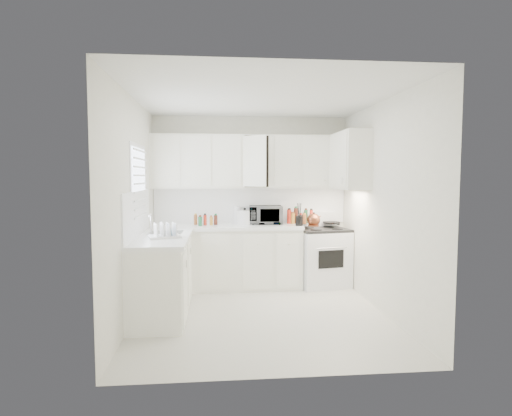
{
  "coord_description": "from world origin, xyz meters",
  "views": [
    {
      "loc": [
        -0.52,
        -4.92,
        1.67
      ],
      "look_at": [
        0.0,
        0.7,
        1.25
      ],
      "focal_mm": 29.28,
      "sensor_mm": 36.0,
      "label": 1
    }
  ],
  "objects": [
    {
      "name": "backsplash_left",
      "position": [
        -1.49,
        0.2,
        1.23
      ],
      "size": [
        0.02,
        1.6,
        0.55
      ],
      "primitive_type": "cube",
      "color": "white",
      "rests_on": "wall_left"
    },
    {
      "name": "wall_left",
      "position": [
        -1.5,
        0.0,
        1.3
      ],
      "size": [
        0.0,
        3.2,
        3.2
      ],
      "primitive_type": "plane",
      "rotation": [
        1.57,
        0.0,
        1.57
      ],
      "color": "white",
      "rests_on": "ground"
    },
    {
      "name": "wall_right",
      "position": [
        1.5,
        0.0,
        1.3
      ],
      "size": [
        0.0,
        3.2,
        3.2
      ],
      "primitive_type": "plane",
      "rotation": [
        1.57,
        0.0,
        -1.57
      ],
      "color": "white",
      "rests_on": "ground"
    },
    {
      "name": "countertop_left",
      "position": [
        -1.19,
        0.2,
        0.93
      ],
      "size": [
        0.64,
        1.62,
        0.05
      ],
      "primitive_type": "cube",
      "color": "white",
      "rests_on": "lower_cabinets_left"
    },
    {
      "name": "sauce_right_3",
      "position": [
        0.74,
        1.4,
        1.05
      ],
      "size": [
        0.06,
        0.06,
        0.19
      ],
      "primitive_type": "cylinder",
      "color": "black",
      "rests_on": "countertop_back"
    },
    {
      "name": "backsplash_back",
      "position": [
        0.0,
        1.59,
        1.23
      ],
      "size": [
        2.98,
        0.02,
        0.55
      ],
      "primitive_type": "cube",
      "color": "white",
      "rests_on": "wall_back"
    },
    {
      "name": "wall_front",
      "position": [
        0.0,
        -1.6,
        1.3
      ],
      "size": [
        3.0,
        0.0,
        3.0
      ],
      "primitive_type": "plane",
      "rotation": [
        -1.57,
        0.0,
        0.0
      ],
      "color": "white",
      "rests_on": "ground"
    },
    {
      "name": "sauce_right_1",
      "position": [
        0.64,
        1.4,
        1.05
      ],
      "size": [
        0.06,
        0.06,
        0.19
      ],
      "primitive_type": "cylinder",
      "color": "#C8872F",
      "rests_on": "countertop_back"
    },
    {
      "name": "sauce_right_4",
      "position": [
        0.8,
        1.46,
        1.05
      ],
      "size": [
        0.06,
        0.06,
        0.19
      ],
      "primitive_type": "cylinder",
      "color": "#9C562A",
      "rests_on": "countertop_back"
    },
    {
      "name": "sauce_right_5",
      "position": [
        0.85,
        1.4,
        1.05
      ],
      "size": [
        0.06,
        0.06,
        0.19
      ],
      "primitive_type": "cylinder",
      "color": "#22683A",
      "rests_on": "countertop_back"
    },
    {
      "name": "spice_left_2",
      "position": [
        -0.7,
        1.42,
        1.02
      ],
      "size": [
        0.06,
        0.06,
        0.13
      ],
      "primitive_type": "cylinder",
      "color": "red",
      "rests_on": "countertop_back"
    },
    {
      "name": "sauce_right_6",
      "position": [
        0.91,
        1.46,
        1.05
      ],
      "size": [
        0.06,
        0.06,
        0.19
      ],
      "primitive_type": "cylinder",
      "color": "red",
      "rests_on": "countertop_back"
    },
    {
      "name": "frying_pan",
      "position": [
        1.25,
        1.43,
        0.97
      ],
      "size": [
        0.32,
        0.48,
        0.04
      ],
      "primitive_type": null,
      "rotation": [
        0.0,
        0.0,
        0.11
      ],
      "color": "black",
      "rests_on": "stove"
    },
    {
      "name": "upper_cabinets_right",
      "position": [
        1.33,
        0.82,
        1.5
      ],
      "size": [
        0.33,
        0.9,
        0.8
      ],
      "primitive_type": null,
      "color": "white",
      "rests_on": "wall_right"
    },
    {
      "name": "window_blinds",
      "position": [
        -1.48,
        0.35,
        1.55
      ],
      "size": [
        0.06,
        0.96,
        1.06
      ],
      "primitive_type": null,
      "color": "white",
      "rests_on": "wall_left"
    },
    {
      "name": "stove",
      "position": [
        1.07,
        1.27,
        0.57
      ],
      "size": [
        0.83,
        0.72,
        1.13
      ],
      "primitive_type": null,
      "rotation": [
        0.0,
        0.0,
        0.17
      ],
      "color": "white",
      "rests_on": "floor"
    },
    {
      "name": "lower_cabinets_back",
      "position": [
        -0.39,
        1.3,
        0.45
      ],
      "size": [
        2.22,
        0.6,
        0.9
      ],
      "primitive_type": null,
      "color": "white",
      "rests_on": "floor"
    },
    {
      "name": "upper_cabinets_back",
      "position": [
        0.0,
        1.44,
        1.5
      ],
      "size": [
        3.0,
        0.33,
        0.8
      ],
      "primitive_type": null,
      "color": "white",
      "rests_on": "wall_back"
    },
    {
      "name": "spice_left_3",
      "position": [
        -0.62,
        1.33,
        1.02
      ],
      "size": [
        0.06,
        0.06,
        0.13
      ],
      "primitive_type": "cylinder",
      "color": "#C8872F",
      "rests_on": "countertop_back"
    },
    {
      "name": "sauce_right_2",
      "position": [
        0.69,
        1.46,
        1.05
      ],
      "size": [
        0.06,
        0.06,
        0.19
      ],
      "primitive_type": "cylinder",
      "color": "#532317",
      "rests_on": "countertop_back"
    },
    {
      "name": "rice_cooker",
      "position": [
        -0.11,
        1.38,
        1.08
      ],
      "size": [
        0.31,
        0.31,
        0.25
      ],
      "primitive_type": null,
      "rotation": [
        0.0,
        0.0,
        0.24
      ],
      "color": "white",
      "rests_on": "countertop_back"
    },
    {
      "name": "paper_towel",
      "position": [
        -0.21,
        1.51,
        1.08
      ],
      "size": [
        0.12,
        0.12,
        0.27
      ],
      "primitive_type": "cylinder",
      "color": "white",
      "rests_on": "countertop_back"
    },
    {
      "name": "sink",
      "position": [
        -1.19,
        0.55,
        1.07
      ],
      "size": [
        0.42,
        0.38,
        0.3
      ],
      "primitive_type": null,
      "color": "gray",
      "rests_on": "countertop_left"
    },
    {
      "name": "utensil_crock",
      "position": [
        0.68,
        1.12,
        1.12
      ],
      "size": [
        0.14,
        0.14,
        0.35
      ],
      "primitive_type": null,
      "rotation": [
        0.0,
        0.0,
        -0.19
      ],
      "color": "black",
      "rests_on": "countertop_back"
    },
    {
      "name": "tea_kettle",
      "position": [
        0.89,
        1.11,
        1.05
      ],
      "size": [
        0.29,
        0.27,
        0.22
      ],
      "primitive_type": null,
      "rotation": [
        0.0,
        0.0,
        0.33
      ],
      "color": "brown",
      "rests_on": "stove"
    },
    {
      "name": "spice_left_0",
      "position": [
        -0.85,
        1.42,
        1.02
      ],
      "size": [
        0.06,
        0.06,
        0.13
      ],
      "primitive_type": "cylinder",
      "color": "#9C562A",
      "rests_on": "countertop_back"
    },
    {
      "name": "microwave",
      "position": [
        0.21,
        1.41,
        1.12
      ],
      "size": [
        0.51,
        0.3,
        0.34
      ],
      "primitive_type": "imported",
      "rotation": [
        0.0,
        0.0,
        -0.04
      ],
      "color": "gray",
      "rests_on": "countertop_back"
    },
    {
      "name": "dish_rack",
      "position": [
        -1.15,
        0.08,
        1.05
      ],
      "size": [
        0.43,
        0.37,
        0.2
      ],
      "primitive_type": null,
      "rotation": [
        0.0,
        0.0,
        0.3
      ],
      "color": "white",
      "rests_on": "countertop_left"
    },
    {
      "name": "spice_left_1",
      "position": [
        -0.78,
        1.33,
        1.02
      ],
      "size": [
        0.06,
        0.06,
        0.13
      ],
      "primitive_type": "cylinder",
      "color": "#22683A",
      "rests_on": "countertop_back"
    },
    {
      "name": "wall_back",
      "position": [
        0.0,
        1.6,
        1.3
      ],
      "size": [
        3.0,
        0.0,
        3.0
      ],
      "primitive_type": "plane",
      "rotation": [
        1.57,
        0.0,
        0.0
      ],
      "color": "white",
      "rests_on": "ground"
    },
    {
      "name": "countertop_back",
      "position": [
        -0.39,
        1.29,
        0.93
      ],
      "size": [
        2.24,
        0.64,
        0.05
      ],
      "primitive_type": "cube",
      "color": "white",
      "rests_on": "lower_cabinets_back"
    },
    {
      "name": "ceiling",
      "position": [
        0.0,
        0.0,
        2.6
      ],
      "size": [
        3.2,
        3.2,
        0.0
      ],
      "primitive_type": "plane",
      "rotation": [
        3.14,
        0.0,
        0.0
      ],
      "color": "white",
      "rests_on": "ground"
    },
    {
      "name": "floor",
      "position": [
        0.0,
        0.0,
        0.0
      ],
      "size": [
        3.2,
        3.2,
        0.0
      ],
      "primitive_type": "plane",
      "color": "silver",
      "rests_on": "ground"
    },
    {
      "name": "sauce_right_0",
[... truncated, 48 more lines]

